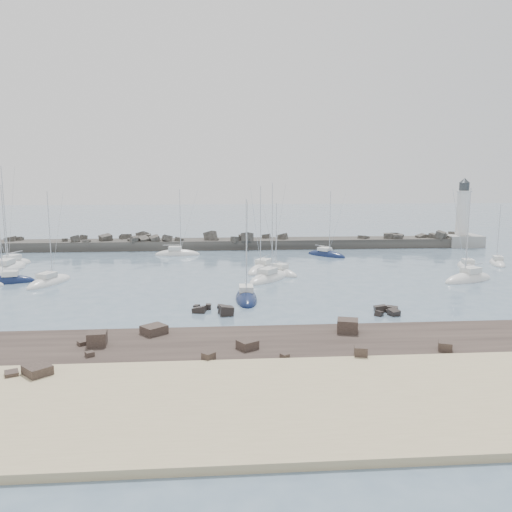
{
  "coord_description": "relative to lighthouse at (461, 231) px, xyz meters",
  "views": [
    {
      "loc": [
        -3.16,
        -60.96,
        14.13
      ],
      "look_at": [
        2.42,
        12.0,
        2.49
      ],
      "focal_mm": 35.0,
      "sensor_mm": 36.0,
      "label": 1
    }
  ],
  "objects": [
    {
      "name": "ground",
      "position": [
        -47.0,
        -38.0,
        -3.09
      ],
      "size": [
        400.0,
        400.0,
        0.0
      ],
      "primitive_type": "plane",
      "color": "slate",
      "rests_on": "ground"
    },
    {
      "name": "sand_strip",
      "position": [
        -47.0,
        -70.0,
        -3.09
      ],
      "size": [
        140.0,
        14.0,
        1.0
      ],
      "primitive_type": "cube",
      "color": "#C3B287",
      "rests_on": "ground"
    },
    {
      "name": "rock_shelf",
      "position": [
        -47.11,
        -60.0,
        -3.07
      ],
      "size": [
        140.0,
        12.34,
        1.86
      ],
      "color": "#2B211E",
      "rests_on": "ground"
    },
    {
      "name": "rock_cluster_near",
      "position": [
        -50.52,
        -47.93,
        -2.99
      ],
      "size": [
        4.52,
        4.68,
        1.87
      ],
      "color": "black",
      "rests_on": "ground"
    },
    {
      "name": "rock_cluster_far",
      "position": [
        -32.44,
        -48.99,
        -3.06
      ],
      "size": [
        3.56,
        3.74,
        1.45
      ],
      "color": "black",
      "rests_on": "ground"
    },
    {
      "name": "breakwater",
      "position": [
        -54.02,
        -0.02,
        -2.79
      ],
      "size": [
        115.0,
        7.99,
        5.14
      ],
      "color": "#302E2A",
      "rests_on": "ground"
    },
    {
      "name": "lighthouse",
      "position": [
        0.0,
        0.0,
        0.0
      ],
      "size": [
        7.0,
        7.0,
        14.6
      ],
      "color": "gray",
      "rests_on": "ground"
    },
    {
      "name": "sailboat_1",
      "position": [
        -82.18,
        -22.32,
        -2.94
      ],
      "size": [
        4.05,
        11.03,
        17.01
      ],
      "color": "silver",
      "rests_on": "ground"
    },
    {
      "name": "sailboat_2",
      "position": [
        -78.51,
        -30.76,
        -2.95
      ],
      "size": [
        7.12,
        3.41,
        11.06
      ],
      "color": "#0E1A3D",
      "rests_on": "ground"
    },
    {
      "name": "sailboat_3",
      "position": [
        -72.76,
        -31.82,
        -2.96
      ],
      "size": [
        5.31,
        8.77,
        13.23
      ],
      "color": "silver",
      "rests_on": "ground"
    },
    {
      "name": "sailboat_4",
      "position": [
        -57.64,
        -8.25,
        -2.96
      ],
      "size": [
        8.2,
        2.73,
        12.89
      ],
      "color": "silver",
      "rests_on": "ground"
    },
    {
      "name": "sailboat_5",
      "position": [
        -41.35,
        -27.63,
        -2.95
      ],
      "size": [
        6.16,
        6.78,
        11.3
      ],
      "color": "silver",
      "rests_on": "ground"
    },
    {
      "name": "sailboat_6",
      "position": [
        -43.51,
        -24.68,
        -2.95
      ],
      "size": [
        6.61,
        8.95,
        13.87
      ],
      "color": "silver",
      "rests_on": "ground"
    },
    {
      "name": "sailboat_7",
      "position": [
        -43.16,
        -31.4,
        -2.95
      ],
      "size": [
        7.81,
        8.95,
        14.39
      ],
      "color": "silver",
      "rests_on": "ground"
    },
    {
      "name": "sailboat_8",
      "position": [
        -30.69,
        -11.11,
        -2.96
      ],
      "size": [
        7.12,
        7.61,
        12.56
      ],
      "color": "#0E1A3D",
      "rests_on": "ground"
    },
    {
      "name": "sailboat_9",
      "position": [
        -15.95,
        -34.31,
        -2.93
      ],
      "size": [
        8.97,
        5.94,
        13.83
      ],
      "color": "silver",
      "rests_on": "ground"
    },
    {
      "name": "sailboat_10",
      "position": [
        -11.33,
        -24.89,
        -2.96
      ],
      "size": [
        3.92,
        7.85,
        11.92
      ],
      "color": "silver",
      "rests_on": "ground"
    },
    {
      "name": "sailboat_12",
      "position": [
        -4.79,
        -22.09,
        -2.96
      ],
      "size": [
        3.99,
        6.93,
        10.6
      ],
      "color": "silver",
      "rests_on": "ground"
    },
    {
      "name": "sailboat_13",
      "position": [
        -46.99,
        -42.61,
        -2.95
      ],
      "size": [
        2.56,
        8.01,
        12.69
      ],
      "color": "#0E1A3D",
      "rests_on": "ground"
    },
    {
      "name": "sailboat_14",
      "position": [
        -83.08,
        -18.41,
        -2.93
      ],
      "size": [
        5.55,
        9.18,
        14.04
      ],
      "color": "silver",
      "rests_on": "ground"
    }
  ]
}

